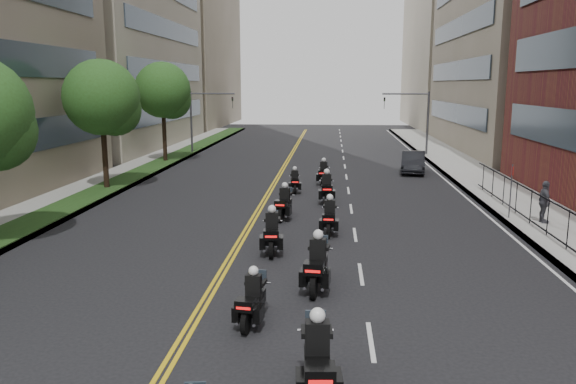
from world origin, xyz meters
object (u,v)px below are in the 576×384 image
(motorcycle_6, at_px, (284,205))
(motorcycle_9, at_px, (323,174))
(motorcycle_1, at_px, (317,364))
(motorcycle_5, at_px, (330,218))
(motorcycle_4, at_px, (272,234))
(motorcycle_8, at_px, (295,182))
(pedestrian_c, at_px, (544,202))
(motorcycle_7, at_px, (327,190))
(parked_sedan, at_px, (413,162))
(motorcycle_2, at_px, (253,302))
(motorcycle_3, at_px, (317,267))

(motorcycle_6, relative_size, motorcycle_9, 1.03)
(motorcycle_1, distance_m, motorcycle_9, 24.70)
(motorcycle_5, relative_size, motorcycle_6, 0.98)
(motorcycle_5, bearing_deg, motorcycle_6, 132.66)
(motorcycle_4, bearing_deg, motorcycle_8, 85.52)
(motorcycle_1, distance_m, motorcycle_8, 21.86)
(motorcycle_1, height_order, motorcycle_9, motorcycle_1)
(motorcycle_6, bearing_deg, motorcycle_1, -75.38)
(motorcycle_9, distance_m, pedestrian_c, 14.05)
(motorcycle_7, height_order, pedestrian_c, pedestrian_c)
(parked_sedan, bearing_deg, motorcycle_5, -100.76)
(motorcycle_1, distance_m, motorcycle_6, 15.34)
(motorcycle_5, relative_size, pedestrian_c, 1.21)
(motorcycle_4, xyz_separation_m, motorcycle_6, (0.00, 5.41, -0.03))
(motorcycle_5, bearing_deg, motorcycle_4, -124.01)
(motorcycle_2, bearing_deg, motorcycle_7, 90.82)
(motorcycle_1, bearing_deg, motorcycle_9, 86.10)
(motorcycle_7, bearing_deg, motorcycle_6, -119.01)
(motorcycle_7, relative_size, motorcycle_8, 1.19)
(motorcycle_4, relative_size, motorcycle_9, 1.08)
(motorcycle_3, relative_size, pedestrian_c, 1.34)
(motorcycle_9, bearing_deg, parked_sedan, 43.19)
(motorcycle_8, bearing_deg, motorcycle_4, -95.36)
(motorcycle_3, distance_m, pedestrian_c, 13.15)
(motorcycle_4, bearing_deg, motorcycle_3, -68.42)
(motorcycle_4, distance_m, motorcycle_7, 9.42)
(motorcycle_2, relative_size, motorcycle_7, 0.85)
(motorcycle_3, xyz_separation_m, motorcycle_7, (0.15, 12.93, -0.02))
(motorcycle_3, distance_m, motorcycle_7, 12.93)
(motorcycle_7, height_order, motorcycle_8, motorcycle_7)
(motorcycle_4, distance_m, parked_sedan, 21.71)
(motorcycle_5, height_order, motorcycle_9, motorcycle_5)
(motorcycle_5, xyz_separation_m, pedestrian_c, (9.51, 2.10, 0.43))
(motorcycle_4, relative_size, motorcycle_6, 1.05)
(motorcycle_2, relative_size, motorcycle_9, 0.92)
(motorcycle_2, bearing_deg, pedestrian_c, 52.01)
(motorcycle_5, xyz_separation_m, parked_sedan, (5.88, 17.29, 0.08))
(motorcycle_2, distance_m, motorcycle_4, 6.36)
(motorcycle_4, distance_m, motorcycle_8, 11.97)
(motorcycle_6, height_order, motorcycle_9, motorcycle_6)
(motorcycle_2, xyz_separation_m, motorcycle_3, (1.63, 2.64, 0.13))
(motorcycle_4, relative_size, motorcycle_5, 1.07)
(motorcycle_8, height_order, parked_sedan, motorcycle_8)
(motorcycle_7, distance_m, motorcycle_8, 3.34)
(pedestrian_c, bearing_deg, motorcycle_8, 59.14)
(motorcycle_1, xyz_separation_m, parked_sedan, (6.05, 29.98, 0.01))
(parked_sedan, bearing_deg, motorcycle_6, -110.45)
(motorcycle_8, height_order, pedestrian_c, pedestrian_c)
(motorcycle_3, bearing_deg, pedestrian_c, 47.33)
(parked_sedan, bearing_deg, motorcycle_3, -96.57)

